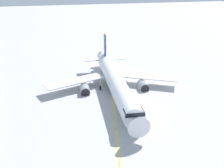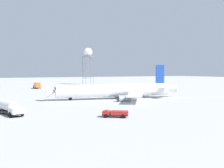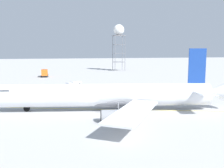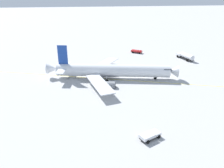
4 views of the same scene
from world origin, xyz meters
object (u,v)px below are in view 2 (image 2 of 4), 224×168
at_px(radar_tower, 88,54).
at_px(fuel_tanker_truck, 9,107).
at_px(pushback_tug_truck, 73,90).
at_px(catering_truck_truck, 37,85).
at_px(airliner_main, 116,91).
at_px(ops_pickup_truck, 115,113).

bearing_deg(radar_tower, fuel_tanker_truck, -119.52).
bearing_deg(pushback_tug_truck, catering_truck_truck, -97.77).
xyz_separation_m(catering_truck_truck, fuel_tanker_truck, (-20.98, -80.48, -0.08)).
bearing_deg(catering_truck_truck, airliner_main, -168.64).
distance_m(airliner_main, fuel_tanker_truck, 38.53).
distance_m(airliner_main, catering_truck_truck, 64.57).
relative_size(fuel_tanker_truck, radar_tower, 0.38).
xyz_separation_m(airliner_main, radar_tower, (24.94, 87.45, 17.86)).
bearing_deg(ops_pickup_truck, catering_truck_truck, -57.29).
relative_size(pushback_tug_truck, ops_pickup_truck, 0.93).
xyz_separation_m(pushback_tug_truck, radar_tower, (28.64, 53.73, 19.73)).
distance_m(pushback_tug_truck, radar_tower, 64.00).
height_order(airliner_main, pushback_tug_truck, airliner_main).
distance_m(ops_pickup_truck, radar_tower, 126.03).
relative_size(pushback_tug_truck, catering_truck_truck, 0.64).
distance_m(pushback_tug_truck, ops_pickup_truck, 65.01).
height_order(airliner_main, ops_pickup_truck, airliner_main).
height_order(pushback_tug_truck, radar_tower, radar_tower).
distance_m(catering_truck_truck, fuel_tanker_truck, 83.17).
bearing_deg(airliner_main, ops_pickup_truck, 72.28).
xyz_separation_m(airliner_main, catering_truck_truck, (-13.42, 63.15, -1.00)).
bearing_deg(radar_tower, airliner_main, -105.92).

